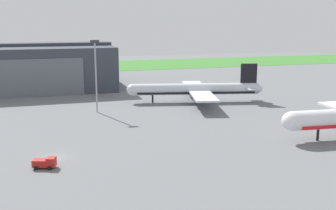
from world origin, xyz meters
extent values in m
plane|color=slate|center=(0.00, 0.00, 0.00)|extent=(440.00, 440.00, 0.00)
cube|color=#3B7B2E|center=(0.00, 157.54, 0.04)|extent=(440.00, 56.00, 0.08)
cylinder|color=silver|center=(44.69, 41.72, 4.22)|extent=(39.92, 12.69, 3.60)
sphere|color=silver|center=(25.14, 46.32, 4.22)|extent=(3.46, 3.46, 3.46)
sphere|color=silver|center=(64.24, 37.13, 4.22)|extent=(2.81, 2.81, 2.81)
cube|color=black|center=(44.69, 41.72, 3.23)|extent=(36.80, 11.99, 0.63)
cube|color=black|center=(61.11, 37.87, 9.08)|extent=(5.17, 1.58, 6.12)
cube|color=silver|center=(62.51, 40.33, 4.58)|extent=(4.67, 5.73, 0.28)
cube|color=silver|center=(61.27, 35.04, 4.58)|extent=(4.67, 5.73, 0.28)
cube|color=silver|center=(47.72, 51.15, 3.77)|extent=(10.31, 18.75, 0.56)
cube|color=silver|center=(43.21, 31.94, 3.77)|extent=(10.31, 18.75, 0.56)
cylinder|color=gray|center=(46.62, 49.95, 2.48)|extent=(3.78, 2.71, 1.98)
cylinder|color=gray|center=(42.76, 33.50, 2.48)|extent=(3.78, 2.71, 1.98)
cylinder|color=black|center=(31.39, 44.85, 1.21)|extent=(0.56, 0.56, 2.42)
cylinder|color=black|center=(46.68, 43.20, 1.21)|extent=(0.56, 0.56, 2.42)
cylinder|color=black|center=(45.82, 39.52, 1.21)|extent=(0.56, 0.56, 2.42)
sphere|color=silver|center=(47.93, -4.91, 4.63)|extent=(4.01, 4.01, 4.01)
cylinder|color=black|center=(54.41, -5.45, 1.27)|extent=(0.56, 0.56, 2.55)
cube|color=#AD1E19|center=(-0.58, -5.60, 1.14)|extent=(1.91, 2.13, 1.60)
cube|color=#AD1E19|center=(-2.41, -4.99, 0.95)|extent=(2.90, 2.46, 1.22)
cylinder|color=black|center=(-0.95, -6.51, 0.34)|extent=(0.73, 0.46, 0.68)
cylinder|color=black|center=(-0.33, -4.66, 0.34)|extent=(0.73, 0.46, 0.68)
cylinder|color=black|center=(-3.16, -5.77, 0.34)|extent=(0.73, 0.46, 0.68)
cylinder|color=black|center=(-2.54, -3.92, 0.34)|extent=(0.73, 0.46, 0.68)
cylinder|color=#99999E|center=(12.86, 36.30, 9.70)|extent=(0.44, 0.44, 19.39)
cube|color=#333338|center=(12.86, 36.30, 19.79)|extent=(2.40, 0.50, 0.80)
camera|label=1|loc=(-0.85, -74.63, 24.98)|focal=42.76mm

